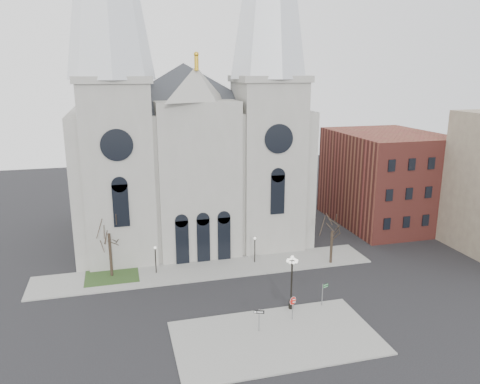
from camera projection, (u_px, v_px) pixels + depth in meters
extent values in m
plane|color=black|center=(230.00, 315.00, 45.32)|extent=(160.00, 160.00, 0.00)
cube|color=gray|center=(276.00, 338.00, 41.38)|extent=(18.00, 10.00, 0.14)
cube|color=gray|center=(208.00, 269.00, 55.59)|extent=(40.00, 6.00, 0.14)
cube|color=#25401B|center=(112.00, 276.00, 53.76)|extent=(6.00, 5.00, 0.18)
cube|color=gray|center=(186.00, 171.00, 67.36)|extent=(30.00, 24.00, 18.00)
pyramid|color=#2D3035|center=(183.00, 63.00, 63.59)|extent=(33.00, 26.40, 6.00)
cube|color=gray|center=(119.00, 173.00, 56.54)|extent=(8.00, 8.00, 22.00)
cylinder|color=black|center=(117.00, 145.00, 51.74)|extent=(3.60, 0.30, 3.60)
cube|color=gray|center=(268.00, 165.00, 61.29)|extent=(8.00, 8.00, 22.00)
cylinder|color=black|center=(279.00, 139.00, 56.50)|extent=(3.60, 0.30, 3.60)
cube|color=gray|center=(198.00, 181.00, 57.83)|extent=(10.00, 5.00, 19.50)
pyramid|color=gray|center=(196.00, 84.00, 54.87)|extent=(11.00, 5.00, 4.00)
cube|color=brown|center=(385.00, 178.00, 71.63)|extent=(14.00, 18.00, 14.00)
cylinder|color=black|center=(111.00, 255.00, 53.13)|extent=(0.32, 0.32, 5.25)
cylinder|color=black|center=(331.00, 247.00, 56.96)|extent=(0.32, 0.32, 4.20)
cylinder|color=black|center=(156.00, 261.00, 54.16)|extent=(0.12, 0.12, 3.00)
sphere|color=white|center=(155.00, 248.00, 53.75)|extent=(0.32, 0.32, 0.32)
cylinder|color=black|center=(255.00, 251.00, 57.16)|extent=(0.12, 0.12, 3.00)
sphere|color=white|center=(255.00, 238.00, 56.76)|extent=(0.32, 0.32, 0.32)
cylinder|color=slate|center=(293.00, 308.00, 43.99)|extent=(0.09, 0.09, 2.30)
cylinder|color=red|center=(293.00, 301.00, 43.79)|extent=(0.80, 0.07, 0.80)
cylinder|color=white|center=(293.00, 301.00, 43.79)|extent=(0.86, 0.05, 0.86)
cube|color=white|center=(293.00, 299.00, 43.76)|extent=(0.44, 0.03, 0.10)
cube|color=white|center=(293.00, 302.00, 43.82)|extent=(0.50, 0.04, 0.10)
cylinder|color=black|center=(291.00, 285.00, 45.73)|extent=(0.17, 0.17, 4.94)
cylinder|color=black|center=(291.00, 304.00, 46.24)|extent=(0.47, 0.47, 0.86)
sphere|color=white|center=(292.00, 257.00, 44.99)|extent=(0.34, 0.34, 0.34)
cylinder|color=slate|center=(259.00, 320.00, 42.05)|extent=(0.09, 0.09, 2.17)
cube|color=black|center=(259.00, 312.00, 41.84)|extent=(0.91, 0.35, 0.31)
cylinder|color=slate|center=(322.00, 295.00, 46.68)|extent=(0.09, 0.09, 2.29)
cube|color=#0C581D|center=(325.00, 285.00, 46.62)|extent=(0.63, 0.22, 0.16)
cube|color=#0C581D|center=(325.00, 287.00, 46.67)|extent=(0.63, 0.22, 0.16)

